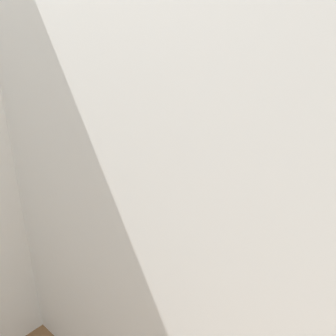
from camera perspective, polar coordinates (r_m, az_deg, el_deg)
ground_plane at (r=2.75m, az=0.79°, el=-17.69°), size 6.00×6.00×0.00m
wall_back at (r=2.42m, az=-5.76°, el=10.96°), size 6.00×0.06×2.60m
wall_left at (r=1.63m, az=-18.85°, el=4.52°), size 0.05×6.00×2.60m
desk at (r=2.72m, az=5.60°, el=-8.17°), size 1.27×0.64×0.72m
book_stack_tall at (r=2.38m, az=-2.20°, el=-0.46°), size 0.26×0.19×0.25m
book_stack_keyboard_riser at (r=2.20m, az=2.20°, el=-4.53°), size 0.22×0.21×0.10m
book_stack_side at (r=2.62m, az=7.39°, el=0.46°), size 0.24×0.20×0.16m
laptop at (r=2.36m, az=-3.32°, el=3.78°), size 0.33×0.28×0.22m
keyboard at (r=2.18m, az=2.06°, el=-3.23°), size 0.43×0.16×0.02m
computer_mouse at (r=2.52m, az=5.91°, el=-1.89°), size 0.06×0.10×0.04m
mug at (r=2.16m, az=-9.49°, el=-5.65°), size 0.12×0.08×0.09m
water_bottle at (r=2.63m, az=10.29°, el=0.45°), size 0.06×0.06×0.17m
cell_phone at (r=2.48m, az=9.29°, el=-2.86°), size 0.10×0.15×0.01m
wastebasket at (r=2.24m, az=2.22°, el=-23.82°), size 0.28×0.28×0.30m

